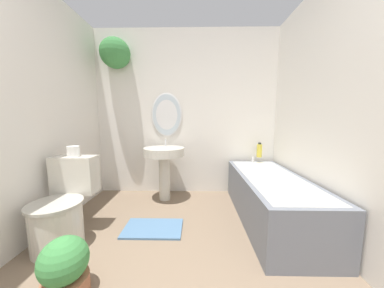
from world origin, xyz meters
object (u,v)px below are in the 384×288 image
object	(u,v)px
toilet	(63,209)
shampoo_bottle	(259,150)
bathtub	(271,197)
pedestal_sink	(164,160)
toilet_paper_roll	(73,151)
potted_plant	(65,268)

from	to	relation	value
toilet	shampoo_bottle	xyz separation A→B (m)	(2.10, 1.13, 0.35)
bathtub	toilet	bearing A→B (deg)	-167.96
toilet	pedestal_sink	world-z (taller)	pedestal_sink
toilet	toilet_paper_roll	size ratio (longest dim) A/B	6.82
bathtub	shampoo_bottle	world-z (taller)	shampoo_bottle
shampoo_bottle	toilet_paper_roll	xyz separation A→B (m)	(-2.10, -0.93, 0.13)
bathtub	shampoo_bottle	distance (m)	0.82
bathtub	toilet_paper_roll	size ratio (longest dim) A/B	14.41
shampoo_bottle	toilet_paper_roll	size ratio (longest dim) A/B	1.90
pedestal_sink	shampoo_bottle	xyz separation A→B (m)	(1.35, 0.17, 0.10)
toilet	toilet_paper_roll	xyz separation A→B (m)	(0.00, 0.21, 0.49)
pedestal_sink	bathtub	world-z (taller)	pedestal_sink
potted_plant	toilet_paper_roll	world-z (taller)	toilet_paper_roll
toilet_paper_roll	bathtub	bearing A→B (deg)	6.33
shampoo_bottle	potted_plant	world-z (taller)	shampoo_bottle
shampoo_bottle	potted_plant	xyz separation A→B (m)	(-1.72, -1.68, -0.47)
toilet	toilet_paper_roll	bearing A→B (deg)	90.00
shampoo_bottle	pedestal_sink	bearing A→B (deg)	-172.60
pedestal_sink	shampoo_bottle	bearing A→B (deg)	7.40
pedestal_sink	bathtub	xyz separation A→B (m)	(1.26, -0.53, -0.31)
pedestal_sink	potted_plant	size ratio (longest dim) A/B	2.14
toilet	shampoo_bottle	size ratio (longest dim) A/B	3.58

